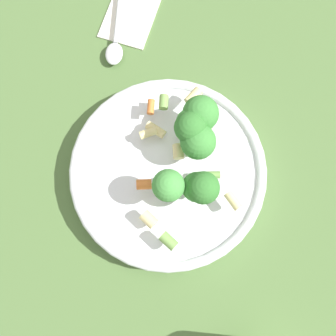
# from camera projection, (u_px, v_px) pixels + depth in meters

# --- Properties ---
(ground_plane) EXTENTS (3.00, 3.00, 0.00)m
(ground_plane) POSITION_uv_depth(u_px,v_px,m) (168.00, 175.00, 0.55)
(ground_plane) COLOR #4C6B38
(bowl) EXTENTS (0.26, 0.26, 0.04)m
(bowl) POSITION_uv_depth(u_px,v_px,m) (168.00, 172.00, 0.53)
(bowl) COLOR silver
(bowl) RESTS_ON ground_plane
(pasta_salad) EXTENTS (0.19, 0.18, 0.07)m
(pasta_salad) POSITION_uv_depth(u_px,v_px,m) (193.00, 148.00, 0.48)
(pasta_salad) COLOR #8CB766
(pasta_salad) RESTS_ON bowl
(napkin) EXTENTS (0.13, 0.10, 0.01)m
(napkin) POSITION_uv_depth(u_px,v_px,m) (132.00, 12.00, 0.61)
(napkin) COLOR white
(napkin) RESTS_ON ground_plane
(spoon) EXTENTS (0.17, 0.11, 0.01)m
(spoon) POSITION_uv_depth(u_px,v_px,m) (117.00, 28.00, 0.59)
(spoon) COLOR silver
(spoon) RESTS_ON napkin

